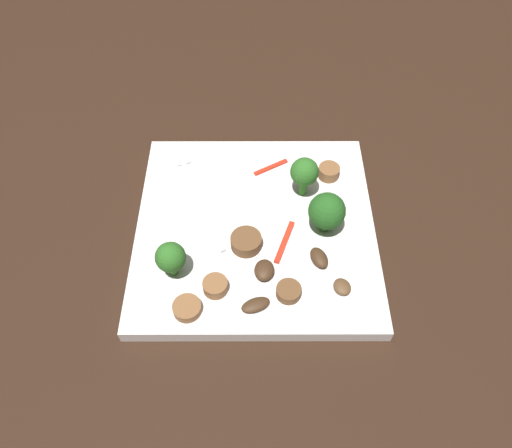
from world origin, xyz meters
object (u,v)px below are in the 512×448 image
(mushroom_3, at_px, (343,287))
(pepper_strip_0, at_px, (285,242))
(plate, at_px, (256,228))
(mushroom_0, at_px, (265,270))
(fork, at_px, (194,187))
(broccoli_floret_0, at_px, (171,258))
(sausage_slice_4, at_px, (289,291))
(pepper_strip_1, at_px, (271,167))
(sausage_slice_3, at_px, (188,308))
(mushroom_2, at_px, (260,305))
(broccoli_floret_1, at_px, (327,211))
(sausage_slice_1, at_px, (216,286))
(mushroom_1, at_px, (320,258))
(sausage_slice_0, at_px, (329,172))
(sausage_slice_2, at_px, (247,242))
(broccoli_floret_2, at_px, (305,173))

(mushroom_3, height_order, pepper_strip_0, mushroom_3)
(plate, relative_size, mushroom_0, 10.20)
(plate, distance_m, pepper_strip_0, 0.04)
(fork, distance_m, broccoli_floret_0, 0.13)
(plate, bearing_deg, sausage_slice_4, -159.54)
(pepper_strip_1, bearing_deg, mushroom_0, 176.23)
(sausage_slice_3, relative_size, mushroom_2, 0.96)
(broccoli_floret_1, height_order, pepper_strip_0, broccoli_floret_1)
(sausage_slice_1, height_order, mushroom_1, sausage_slice_1)
(sausage_slice_3, height_order, mushroom_0, mushroom_0)
(fork, bearing_deg, pepper_strip_1, -93.78)
(sausage_slice_0, distance_m, sausage_slice_2, 0.15)
(broccoli_floret_2, relative_size, mushroom_1, 1.93)
(sausage_slice_4, bearing_deg, mushroom_1, -39.93)
(mushroom_2, height_order, pepper_strip_0, mushroom_2)
(broccoli_floret_2, bearing_deg, pepper_strip_0, 162.00)
(broccoli_floret_0, xyz_separation_m, sausage_slice_2, (0.03, -0.08, -0.02))
(plate, distance_m, mushroom_0, 0.07)
(broccoli_floret_2, xyz_separation_m, mushroom_3, (-0.13, -0.03, -0.03))
(fork, height_order, mushroom_2, mushroom_2)
(plate, height_order, sausage_slice_0, sausage_slice_0)
(mushroom_0, relative_size, pepper_strip_1, 0.57)
(plate, xyz_separation_m, mushroom_2, (-0.11, -0.00, 0.01))
(sausage_slice_0, relative_size, sausage_slice_3, 0.89)
(sausage_slice_4, height_order, mushroom_2, sausage_slice_4)
(broccoli_floret_0, bearing_deg, plate, -53.44)
(sausage_slice_4, bearing_deg, broccoli_floret_1, -27.32)
(sausage_slice_3, relative_size, mushroom_3, 1.41)
(fork, distance_m, sausage_slice_0, 0.17)
(sausage_slice_0, bearing_deg, sausage_slice_1, 140.49)
(plate, relative_size, pepper_strip_1, 5.82)
(plate, distance_m, mushroom_3, 0.13)
(fork, xyz_separation_m, broccoli_floret_2, (-0.01, -0.13, 0.03))
(plate, bearing_deg, mushroom_3, -133.30)
(fork, relative_size, pepper_strip_1, 3.59)
(broccoli_floret_0, xyz_separation_m, pepper_strip_0, (0.04, -0.12, -0.03))
(broccoli_floret_2, height_order, pepper_strip_0, broccoli_floret_2)
(sausage_slice_0, bearing_deg, sausage_slice_4, 161.29)
(mushroom_0, bearing_deg, sausage_slice_3, 119.48)
(plate, relative_size, broccoli_floret_2, 5.12)
(sausage_slice_2, bearing_deg, broccoli_floret_1, -74.76)
(sausage_slice_0, distance_m, mushroom_2, 0.20)
(broccoli_floret_0, height_order, sausage_slice_1, broccoli_floret_0)
(mushroom_1, height_order, pepper_strip_0, mushroom_1)
(sausage_slice_1, relative_size, mushroom_1, 0.95)
(mushroom_2, relative_size, mushroom_3, 1.47)
(sausage_slice_3, distance_m, sausage_slice_4, 0.11)
(fork, xyz_separation_m, sausage_slice_3, (-0.17, -0.01, 0.00))
(sausage_slice_4, relative_size, mushroom_2, 0.86)
(mushroom_1, relative_size, pepper_strip_1, 0.59)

